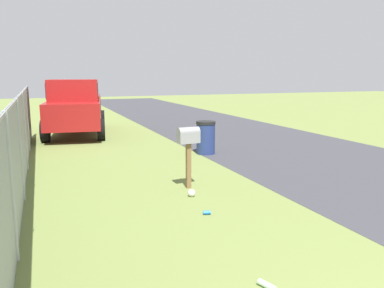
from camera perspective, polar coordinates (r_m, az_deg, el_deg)
name	(u,v)px	position (r m, az deg, el deg)	size (l,w,h in m)	color
mailbox	(188,140)	(7.74, -0.53, 0.56)	(0.24, 0.45, 1.25)	brown
pickup_truck	(75,106)	(15.29, -16.74, 5.37)	(5.12, 2.68, 2.09)	maroon
trash_bin	(206,137)	(11.22, 2.03, 0.96)	(0.56, 0.56, 0.95)	navy
fence_section	(20,147)	(7.61, -23.97, -0.34)	(15.14, 0.07, 1.87)	#9EA3A8
litter_can_far_scatter	(207,213)	(6.50, 2.19, -10.03)	(0.07, 0.07, 0.12)	blue
litter_bag_midfield_a	(192,193)	(7.39, -0.06, -7.19)	(0.14, 0.14, 0.14)	silver
litter_bottle_by_mailbox	(267,285)	(4.54, 10.94, -19.68)	(0.07, 0.07, 0.22)	#B2D8BF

